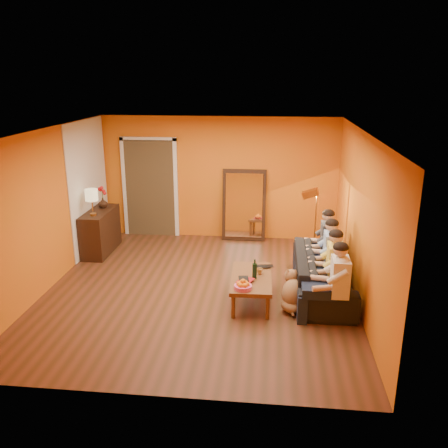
# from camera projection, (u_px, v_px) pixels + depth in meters

# --- Properties ---
(room_shell) EXTENTS (5.00, 5.50, 2.60)m
(room_shell) POSITION_uv_depth(u_px,v_px,m) (202.00, 208.00, 7.82)
(room_shell) COLOR brown
(room_shell) RESTS_ON ground
(white_accent) EXTENTS (0.02, 1.90, 2.58)m
(white_accent) POSITION_uv_depth(u_px,v_px,m) (89.00, 186.00, 9.38)
(white_accent) COLOR white
(white_accent) RESTS_ON wall_left
(doorway_recess) EXTENTS (1.06, 0.30, 2.10)m
(doorway_recess) POSITION_uv_depth(u_px,v_px,m) (152.00, 187.00, 10.38)
(doorway_recess) COLOR #3F2D19
(doorway_recess) RESTS_ON floor
(door_jamb_left) EXTENTS (0.08, 0.06, 2.20)m
(door_jamb_left) POSITION_uv_depth(u_px,v_px,m) (125.00, 188.00, 10.33)
(door_jamb_left) COLOR white
(door_jamb_left) RESTS_ON wall_back
(door_jamb_right) EXTENTS (0.08, 0.06, 2.20)m
(door_jamb_right) POSITION_uv_depth(u_px,v_px,m) (176.00, 189.00, 10.21)
(door_jamb_right) COLOR white
(door_jamb_right) RESTS_ON wall_back
(door_header) EXTENTS (1.22, 0.06, 0.08)m
(door_header) POSITION_uv_depth(u_px,v_px,m) (148.00, 139.00, 9.95)
(door_header) COLOR white
(door_header) RESTS_ON wall_back
(mirror_frame) EXTENTS (0.92, 0.27, 1.51)m
(mirror_frame) POSITION_uv_depth(u_px,v_px,m) (244.00, 205.00, 10.07)
(mirror_frame) COLOR #311A10
(mirror_frame) RESTS_ON floor
(mirror_glass) EXTENTS (0.78, 0.21, 1.35)m
(mirror_glass) POSITION_uv_depth(u_px,v_px,m) (244.00, 206.00, 10.03)
(mirror_glass) COLOR white
(mirror_glass) RESTS_ON mirror_frame
(sideboard) EXTENTS (0.44, 1.18, 0.85)m
(sideboard) POSITION_uv_depth(u_px,v_px,m) (101.00, 231.00, 9.43)
(sideboard) COLOR #311A10
(sideboard) RESTS_ON floor
(table_lamp) EXTENTS (0.24, 0.24, 0.51)m
(table_lamp) POSITION_uv_depth(u_px,v_px,m) (92.00, 202.00, 8.94)
(table_lamp) COLOR beige
(table_lamp) RESTS_ON sideboard
(sofa) EXTENTS (2.24, 0.87, 0.65)m
(sofa) POSITION_uv_depth(u_px,v_px,m) (322.00, 273.00, 7.70)
(sofa) COLOR black
(sofa) RESTS_ON floor
(coffee_table) EXTENTS (0.66, 1.24, 0.42)m
(coffee_table) POSITION_uv_depth(u_px,v_px,m) (251.00, 289.00, 7.40)
(coffee_table) COLOR brown
(coffee_table) RESTS_ON floor
(floor_lamp) EXTENTS (0.33, 0.28, 1.44)m
(floor_lamp) POSITION_uv_depth(u_px,v_px,m) (315.00, 229.00, 8.66)
(floor_lamp) COLOR #C5873A
(floor_lamp) RESTS_ON floor
(dog) EXTENTS (0.54, 0.63, 0.63)m
(dog) POSITION_uv_depth(u_px,v_px,m) (293.00, 291.00, 7.10)
(dog) COLOR #A36F49
(dog) RESTS_ON floor
(person_far_left) EXTENTS (0.70, 0.44, 1.22)m
(person_far_left) POSITION_uv_depth(u_px,v_px,m) (339.00, 283.00, 6.66)
(person_far_left) COLOR beige
(person_far_left) RESTS_ON sofa
(person_mid_left) EXTENTS (0.70, 0.44, 1.22)m
(person_mid_left) POSITION_uv_depth(u_px,v_px,m) (335.00, 268.00, 7.18)
(person_mid_left) COLOR #DEC54A
(person_mid_left) RESTS_ON sofa
(person_mid_right) EXTENTS (0.70, 0.44, 1.22)m
(person_mid_right) POSITION_uv_depth(u_px,v_px,m) (331.00, 255.00, 7.70)
(person_mid_right) COLOR #8AA6D6
(person_mid_right) RESTS_ON sofa
(person_far_right) EXTENTS (0.70, 0.44, 1.22)m
(person_far_right) POSITION_uv_depth(u_px,v_px,m) (328.00, 244.00, 8.22)
(person_far_right) COLOR #2F2F34
(person_far_right) RESTS_ON sofa
(fruit_bowl) EXTENTS (0.26, 0.26, 0.16)m
(fruit_bowl) POSITION_uv_depth(u_px,v_px,m) (243.00, 284.00, 6.90)
(fruit_bowl) COLOR #ED5398
(fruit_bowl) RESTS_ON coffee_table
(wine_bottle) EXTENTS (0.07, 0.07, 0.31)m
(wine_bottle) POSITION_uv_depth(u_px,v_px,m) (255.00, 269.00, 7.24)
(wine_bottle) COLOR black
(wine_bottle) RESTS_ON coffee_table
(tumbler) EXTENTS (0.11, 0.11, 0.09)m
(tumbler) POSITION_uv_depth(u_px,v_px,m) (259.00, 271.00, 7.43)
(tumbler) COLOR #B27F3F
(tumbler) RESTS_ON coffee_table
(laptop) EXTENTS (0.35, 0.26, 0.03)m
(laptop) POSITION_uv_depth(u_px,v_px,m) (264.00, 268.00, 7.65)
(laptop) COLOR black
(laptop) RESTS_ON coffee_table
(book_lower) EXTENTS (0.19, 0.24, 0.02)m
(book_lower) POSITION_uv_depth(u_px,v_px,m) (239.00, 281.00, 7.16)
(book_lower) COLOR #311A10
(book_lower) RESTS_ON coffee_table
(book_mid) EXTENTS (0.29, 0.32, 0.02)m
(book_mid) POSITION_uv_depth(u_px,v_px,m) (240.00, 279.00, 7.17)
(book_mid) COLOR red
(book_mid) RESTS_ON book_lower
(book_upper) EXTENTS (0.17, 0.21, 0.02)m
(book_upper) POSITION_uv_depth(u_px,v_px,m) (239.00, 279.00, 7.14)
(book_upper) COLOR black
(book_upper) RESTS_ON book_mid
(vase) EXTENTS (0.19, 0.19, 0.20)m
(vase) POSITION_uv_depth(u_px,v_px,m) (103.00, 203.00, 9.51)
(vase) COLOR #311A10
(vase) RESTS_ON sideboard
(flowers) EXTENTS (0.17, 0.17, 0.45)m
(flowers) POSITION_uv_depth(u_px,v_px,m) (102.00, 191.00, 9.44)
(flowers) COLOR red
(flowers) RESTS_ON vase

